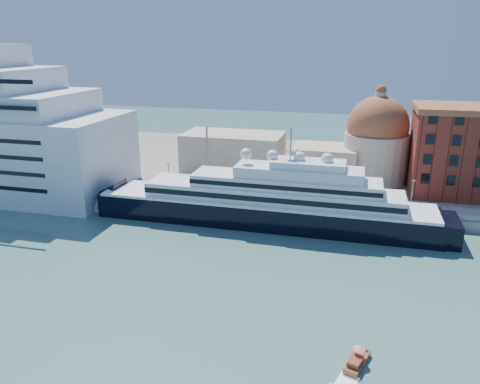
# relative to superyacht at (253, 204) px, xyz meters

# --- Properties ---
(ground) EXTENTS (400.00, 400.00, 0.00)m
(ground) POSITION_rel_superyacht_xyz_m (5.70, -23.00, -4.59)
(ground) COLOR #37605D
(ground) RESTS_ON ground
(quay) EXTENTS (180.00, 10.00, 2.50)m
(quay) POSITION_rel_superyacht_xyz_m (5.70, 11.00, -3.34)
(quay) COLOR gray
(quay) RESTS_ON ground
(land) EXTENTS (260.00, 72.00, 2.00)m
(land) POSITION_rel_superyacht_xyz_m (5.70, 52.00, -3.59)
(land) COLOR slate
(land) RESTS_ON ground
(quay_fence) EXTENTS (180.00, 0.10, 1.20)m
(quay_fence) POSITION_rel_superyacht_xyz_m (5.70, 6.50, -1.49)
(quay_fence) COLOR slate
(quay_fence) RESTS_ON quay
(superyacht) EXTENTS (89.05, 12.35, 26.61)m
(superyacht) POSITION_rel_superyacht_xyz_m (0.00, 0.00, 0.00)
(superyacht) COLOR black
(superyacht) RESTS_ON ground
(service_barge) EXTENTS (14.20, 6.55, 3.08)m
(service_barge) POSITION_rel_superyacht_xyz_m (-43.37, -2.35, -3.71)
(service_barge) COLOR white
(service_barge) RESTS_ON ground
(water_taxi) EXTENTS (3.55, 6.00, 2.70)m
(water_taxi) POSITION_rel_superyacht_xyz_m (25.10, -46.37, -3.94)
(water_taxi) COLOR maroon
(water_taxi) RESTS_ON ground
(church) EXTENTS (66.00, 18.00, 25.50)m
(church) POSITION_rel_superyacht_xyz_m (12.09, 34.72, 6.32)
(church) COLOR beige
(church) RESTS_ON land
(lamp_posts) EXTENTS (120.80, 2.40, 18.00)m
(lamp_posts) POSITION_rel_superyacht_xyz_m (-6.97, 9.27, 5.25)
(lamp_posts) COLOR slate
(lamp_posts) RESTS_ON quay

